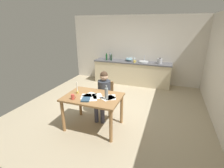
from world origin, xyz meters
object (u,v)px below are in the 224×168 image
at_px(candlestick, 77,90).
at_px(wine_bottle_on_table, 106,93).
at_px(book_magazine, 86,99).
at_px(bottle_oil, 107,57).
at_px(coffee_mug, 73,97).
at_px(stovetop_kettle, 160,61).
at_px(wine_glass_near_sink, 135,58).
at_px(wine_glass_back_left, 130,58).
at_px(person_seated, 103,92).
at_px(dining_table, 93,101).
at_px(bottle_wine_red, 111,58).
at_px(sink_unit, 144,62).
at_px(wine_glass_back_right, 127,58).
at_px(bottle_vinegar, 110,57).
at_px(chair_at_table, 105,96).
at_px(wine_glass_by_kettle, 132,58).
at_px(mixing_bowl, 129,59).
at_px(teacup_on_counter, 135,61).

relative_size(candlestick, wine_bottle_on_table, 0.87).
bearing_deg(book_magazine, bottle_oil, 89.16).
height_order(coffee_mug, stovetop_kettle, stovetop_kettle).
distance_m(coffee_mug, bottle_oil, 3.48).
bearing_deg(wine_glass_near_sink, stovetop_kettle, -8.78).
distance_m(coffee_mug, candlestick, 0.33).
distance_m(wine_bottle_on_table, wine_glass_back_left, 3.44).
bearing_deg(person_seated, candlestick, -131.93).
bearing_deg(candlestick, dining_table, -5.17).
relative_size(wine_bottle_on_table, bottle_wine_red, 1.18).
distance_m(person_seated, bottle_wine_red, 2.74).
bearing_deg(book_magazine, person_seated, 68.43).
distance_m(wine_bottle_on_table, sink_unit, 3.28).
distance_m(person_seated, wine_glass_back_right, 2.88).
height_order(wine_bottle_on_table, bottle_wine_red, bottle_wine_red).
relative_size(bottle_vinegar, wine_glass_back_left, 1.95).
distance_m(bottle_oil, stovetop_kettle, 2.06).
relative_size(candlestick, bottle_vinegar, 0.91).
distance_m(person_seated, stovetop_kettle, 2.95).
xyz_separation_m(coffee_mug, stovetop_kettle, (1.48, 3.51, 0.16)).
xyz_separation_m(wine_bottle_on_table, sink_unit, (0.22, 3.28, 0.01)).
bearing_deg(bottle_vinegar, person_seated, -73.10).
xyz_separation_m(chair_at_table, person_seated, (0.01, -0.15, 0.18)).
distance_m(dining_table, wine_glass_back_right, 3.40).
relative_size(bottle_vinegar, wine_glass_by_kettle, 1.95).
distance_m(mixing_bowl, wine_glass_back_left, 0.10).
xyz_separation_m(person_seated, wine_glass_back_right, (-0.16, 2.86, 0.33)).
relative_size(dining_table, wine_glass_back_left, 8.06).
bearing_deg(person_seated, bottle_oil, 109.80).
height_order(dining_table, bottle_oil, bottle_oil).
bearing_deg(bottle_wine_red, bottle_oil, -179.55).
bearing_deg(wine_bottle_on_table, chair_at_table, 113.80).
relative_size(person_seated, candlestick, 4.36).
distance_m(coffee_mug, book_magazine, 0.28).
bearing_deg(bottle_wine_red, wine_glass_near_sink, 14.97).
distance_m(candlestick, bottle_wine_red, 3.13).
height_order(book_magazine, teacup_on_counter, teacup_on_counter).
bearing_deg(chair_at_table, bottle_wine_red, 106.64).
xyz_separation_m(wine_glass_near_sink, wine_glass_back_right, (-0.31, 0.00, 0.00)).
relative_size(stovetop_kettle, wine_glass_by_kettle, 1.43).
height_order(wine_bottle_on_table, teacup_on_counter, wine_bottle_on_table).
relative_size(dining_table, book_magazine, 6.03).
bearing_deg(person_seated, sink_unit, 78.96).
height_order(bottle_oil, wine_glass_back_right, bottle_oil).
xyz_separation_m(bottle_vinegar, wine_glass_back_right, (0.67, 0.12, -0.02)).
distance_m(book_magazine, bottle_vinegar, 3.58).
distance_m(dining_table, wine_glass_by_kettle, 3.40).
distance_m(bottle_oil, wine_glass_by_kettle, 1.00).
distance_m(candlestick, sink_unit, 3.34).
distance_m(stovetop_kettle, wine_glass_near_sink, 0.98).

